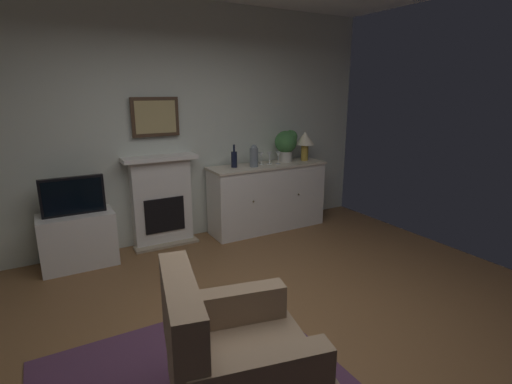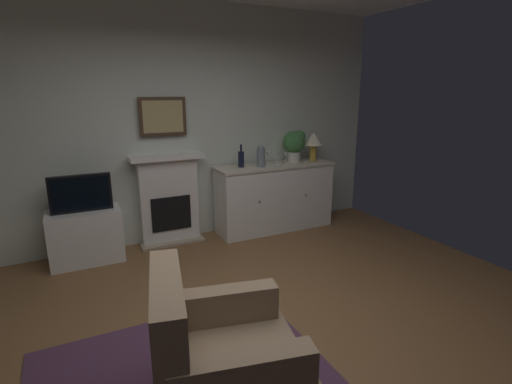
{
  "view_description": "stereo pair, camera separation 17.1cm",
  "coord_description": "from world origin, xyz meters",
  "px_view_note": "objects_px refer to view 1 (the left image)",
  "views": [
    {
      "loc": [
        -1.38,
        -2.17,
        1.85
      ],
      "look_at": [
        0.2,
        0.61,
        1.0
      ],
      "focal_mm": 27.06,
      "sensor_mm": 36.0,
      "label": 1
    },
    {
      "loc": [
        -1.23,
        -2.25,
        1.85
      ],
      "look_at": [
        0.2,
        0.61,
        1.0
      ],
      "focal_mm": 27.06,
      "sensor_mm": 36.0,
      "label": 2
    }
  ],
  "objects_px": {
    "tv_set": "(73,196)",
    "table_lamp": "(305,140)",
    "tv_cabinet": "(78,240)",
    "armchair": "(232,361)",
    "wine_glass_left": "(261,155)",
    "wine_glass_center": "(270,155)",
    "wine_glass_right": "(278,155)",
    "wine_bottle": "(234,159)",
    "fireplace_unit": "(162,201)",
    "vase_decorative": "(254,156)",
    "framed_picture": "(155,117)",
    "sideboard_cabinet": "(267,197)",
    "potted_plant_small": "(287,143)"
  },
  "relations": [
    {
      "from": "wine_glass_right",
      "to": "wine_bottle",
      "type": "bearing_deg",
      "value": 173.04
    },
    {
      "from": "wine_glass_right",
      "to": "potted_plant_small",
      "type": "height_order",
      "value": "potted_plant_small"
    },
    {
      "from": "wine_glass_left",
      "to": "wine_glass_center",
      "type": "bearing_deg",
      "value": -15.92
    },
    {
      "from": "tv_set",
      "to": "table_lamp",
      "type": "bearing_deg",
      "value": 0.16
    },
    {
      "from": "potted_plant_small",
      "to": "fireplace_unit",
      "type": "bearing_deg",
      "value": 175.6
    },
    {
      "from": "wine_glass_center",
      "to": "fireplace_unit",
      "type": "bearing_deg",
      "value": 173.1
    },
    {
      "from": "fireplace_unit",
      "to": "wine_glass_center",
      "type": "relative_size",
      "value": 6.67
    },
    {
      "from": "wine_glass_left",
      "to": "tv_set",
      "type": "distance_m",
      "value": 2.3
    },
    {
      "from": "wine_glass_center",
      "to": "tv_set",
      "type": "distance_m",
      "value": 2.41
    },
    {
      "from": "framed_picture",
      "to": "wine_glass_center",
      "type": "relative_size",
      "value": 3.33
    },
    {
      "from": "sideboard_cabinet",
      "to": "wine_glass_left",
      "type": "height_order",
      "value": "wine_glass_left"
    },
    {
      "from": "wine_glass_center",
      "to": "potted_plant_small",
      "type": "height_order",
      "value": "potted_plant_small"
    },
    {
      "from": "tv_cabinet",
      "to": "armchair",
      "type": "bearing_deg",
      "value": -78.39
    },
    {
      "from": "wine_glass_center",
      "to": "wine_glass_right",
      "type": "xyz_separation_m",
      "value": [
        0.11,
        -0.04,
        0.0
      ]
    },
    {
      "from": "sideboard_cabinet",
      "to": "tv_cabinet",
      "type": "height_order",
      "value": "sideboard_cabinet"
    },
    {
      "from": "vase_decorative",
      "to": "tv_cabinet",
      "type": "bearing_deg",
      "value": 178.25
    },
    {
      "from": "wine_glass_left",
      "to": "wine_glass_center",
      "type": "xyz_separation_m",
      "value": [
        0.11,
        -0.03,
        0.0
      ]
    },
    {
      "from": "sideboard_cabinet",
      "to": "tv_set",
      "type": "bearing_deg",
      "value": -179.8
    },
    {
      "from": "wine_glass_right",
      "to": "vase_decorative",
      "type": "relative_size",
      "value": 0.59
    },
    {
      "from": "armchair",
      "to": "sideboard_cabinet",
      "type": "bearing_deg",
      "value": 55.23
    },
    {
      "from": "wine_glass_left",
      "to": "wine_glass_right",
      "type": "xyz_separation_m",
      "value": [
        0.22,
        -0.07,
        0.0
      ]
    },
    {
      "from": "table_lamp",
      "to": "framed_picture",
      "type": "bearing_deg",
      "value": 173.62
    },
    {
      "from": "fireplace_unit",
      "to": "vase_decorative",
      "type": "distance_m",
      "value": 1.27
    },
    {
      "from": "wine_glass_left",
      "to": "tv_set",
      "type": "xyz_separation_m",
      "value": [
        -2.29,
        -0.04,
        -0.23
      ]
    },
    {
      "from": "wine_glass_center",
      "to": "tv_set",
      "type": "bearing_deg",
      "value": -179.68
    },
    {
      "from": "potted_plant_small",
      "to": "armchair",
      "type": "height_order",
      "value": "potted_plant_small"
    },
    {
      "from": "vase_decorative",
      "to": "tv_cabinet",
      "type": "distance_m",
      "value": 2.25
    },
    {
      "from": "table_lamp",
      "to": "wine_glass_right",
      "type": "bearing_deg",
      "value": -175.41
    },
    {
      "from": "table_lamp",
      "to": "wine_bottle",
      "type": "distance_m",
      "value": 1.09
    },
    {
      "from": "potted_plant_small",
      "to": "table_lamp",
      "type": "bearing_deg",
      "value": -9.35
    },
    {
      "from": "framed_picture",
      "to": "wine_glass_right",
      "type": "xyz_separation_m",
      "value": [
        1.53,
        -0.26,
        -0.53
      ]
    },
    {
      "from": "tv_set",
      "to": "wine_glass_center",
      "type": "bearing_deg",
      "value": 0.32
    },
    {
      "from": "table_lamp",
      "to": "armchair",
      "type": "xyz_separation_m",
      "value": [
        -2.42,
        -2.63,
        -0.79
      ]
    },
    {
      "from": "framed_picture",
      "to": "wine_glass_right",
      "type": "distance_m",
      "value": 1.64
    },
    {
      "from": "fireplace_unit",
      "to": "wine_bottle",
      "type": "distance_m",
      "value": 1.03
    },
    {
      "from": "vase_decorative",
      "to": "tv_cabinet",
      "type": "xyz_separation_m",
      "value": [
        -2.13,
        0.06,
        -0.74
      ]
    },
    {
      "from": "tv_cabinet",
      "to": "wine_bottle",
      "type": "bearing_deg",
      "value": 0.7
    },
    {
      "from": "wine_glass_right",
      "to": "fireplace_unit",
      "type": "bearing_deg",
      "value": 172.04
    },
    {
      "from": "wine_glass_left",
      "to": "tv_set",
      "type": "relative_size",
      "value": 0.27
    },
    {
      "from": "fireplace_unit",
      "to": "wine_glass_left",
      "type": "relative_size",
      "value": 6.67
    },
    {
      "from": "table_lamp",
      "to": "fireplace_unit",
      "type": "bearing_deg",
      "value": 174.91
    },
    {
      "from": "fireplace_unit",
      "to": "vase_decorative",
      "type": "relative_size",
      "value": 3.91
    },
    {
      "from": "table_lamp",
      "to": "wine_bottle",
      "type": "height_order",
      "value": "table_lamp"
    },
    {
      "from": "wine_glass_right",
      "to": "table_lamp",
      "type": "bearing_deg",
      "value": 4.59
    },
    {
      "from": "table_lamp",
      "to": "tv_cabinet",
      "type": "bearing_deg",
      "value": 179.71
    },
    {
      "from": "armchair",
      "to": "framed_picture",
      "type": "bearing_deg",
      "value": 81.36
    },
    {
      "from": "wine_glass_center",
      "to": "tv_set",
      "type": "relative_size",
      "value": 0.27
    },
    {
      "from": "fireplace_unit",
      "to": "vase_decorative",
      "type": "bearing_deg",
      "value": -11.15
    },
    {
      "from": "wine_glass_center",
      "to": "wine_glass_left",
      "type": "bearing_deg",
      "value": 164.08
    },
    {
      "from": "wine_glass_left",
      "to": "wine_glass_right",
      "type": "height_order",
      "value": "same"
    }
  ]
}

